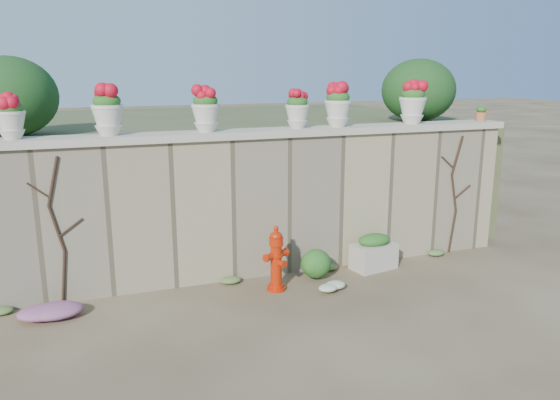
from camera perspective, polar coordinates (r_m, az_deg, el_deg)
name	(u,v)px	position (r m, az deg, el deg)	size (l,w,h in m)	color
ground	(306,324)	(6.59, 2.68, -12.79)	(80.00, 80.00, 0.00)	#4D3C26
stone_wall	(258,206)	(7.84, -2.31, -0.66)	(8.00, 0.40, 2.00)	gray
wall_cap	(257,133)	(7.65, -2.39, 6.98)	(8.10, 0.52, 0.10)	#B7B09B
raised_fill	(208,169)	(10.86, -7.49, 3.24)	(9.00, 6.00, 2.00)	#384C23
back_shrub_left	(9,97)	(8.50, -26.47, 9.64)	(1.30, 1.30, 1.10)	#143814
back_shrub_right	(418,90)	(10.19, 14.27, 11.05)	(1.30, 1.30, 1.10)	#143814
vine_left	(58,229)	(7.29, -22.20, -2.85)	(0.60, 0.04, 1.91)	black
vine_right	(455,193)	(9.15, 17.77, 0.70)	(0.60, 0.04, 1.91)	black
fire_hydrant	(276,258)	(7.34, -0.40, -6.12)	(0.38, 0.28, 0.90)	#B92007
planter_box	(374,252)	(8.30, 9.77, -5.42)	(0.71, 0.50, 0.54)	#B7B09B
green_shrub	(317,262)	(7.75, 3.87, -6.53)	(0.56, 0.51, 0.53)	#1E5119
magenta_clump	(57,309)	(7.20, -22.24, -10.53)	(0.82, 0.55, 0.22)	#C527B0
white_flowers	(334,286)	(7.45, 5.62, -8.89)	(0.48, 0.39, 0.17)	white
urn_pot_0	(10,117)	(7.30, -26.35, 7.80)	(0.35, 0.35, 0.54)	beige
urn_pot_1	(108,111)	(7.27, -17.58, 8.86)	(0.40, 0.40, 0.62)	beige
urn_pot_2	(206,110)	(7.43, -7.78, 9.34)	(0.38, 0.38, 0.59)	beige
urn_pot_3	(297,109)	(7.82, 1.82, 9.44)	(0.34, 0.34, 0.53)	beige
urn_pot_4	(338,106)	(8.07, 6.06, 9.78)	(0.39, 0.39, 0.61)	beige
urn_pot_5	(413,103)	(8.70, 13.69, 9.86)	(0.41, 0.41, 0.65)	beige
terracotta_pot	(481,114)	(9.50, 20.26, 8.40)	(0.19, 0.19, 0.23)	#B56637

